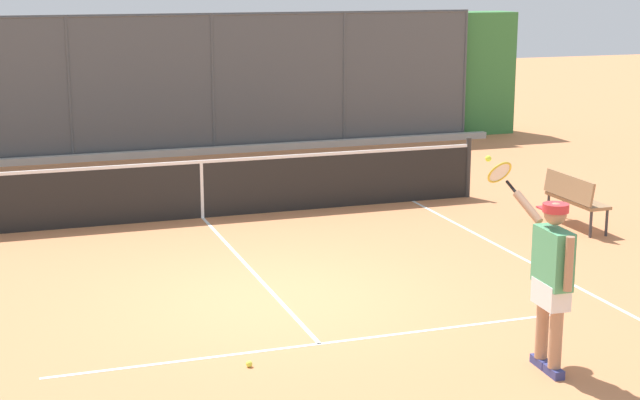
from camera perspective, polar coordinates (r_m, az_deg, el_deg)
ground_plane at (r=12.29m, az=-2.45°, el=-5.69°), size 60.00×60.00×0.00m
court_line_markings at (r=10.69m, az=0.28°, el=-8.58°), size 7.57×10.88×0.01m
fence_backdrop at (r=22.43m, az=-10.40°, el=6.49°), size 18.39×1.37×3.07m
tennis_net at (r=16.25m, az=-6.81°, el=0.67°), size 9.73×0.09×1.07m
tennis_player at (r=10.09m, az=13.12°, el=-4.08°), size 0.43×1.44×2.04m
tennis_ball_near_net at (r=10.26m, az=-4.09°, el=-9.38°), size 0.07×0.07×0.07m
courtside_bench at (r=16.00m, az=14.38°, el=0.22°), size 0.40×1.30×0.84m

